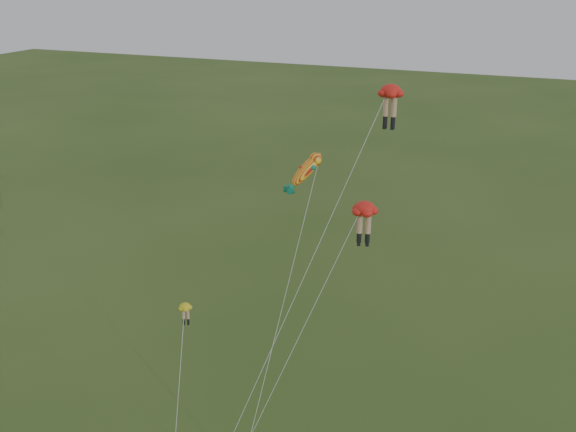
% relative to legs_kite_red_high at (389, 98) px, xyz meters
% --- Properties ---
extents(legs_kite_red_high, '(6.98, 12.47, 20.25)m').
position_rel_legs_kite_red_high_xyz_m(legs_kite_red_high, '(0.00, 0.00, 0.00)').
color(legs_kite_red_high, red).
rests_on(legs_kite_red_high, ground).
extents(legs_kite_red_mid, '(6.78, 5.92, 16.09)m').
position_rel_legs_kite_red_high_xyz_m(legs_kite_red_mid, '(1.09, -9.28, -4.11)').
color(legs_kite_red_mid, red).
rests_on(legs_kite_red_mid, ground).
extents(legs_kite_yellow, '(1.80, 5.20, 9.46)m').
position_rel_legs_kite_red_high_xyz_m(legs_kite_yellow, '(-8.15, -11.43, -10.93)').
color(legs_kite_yellow, gold).
rests_on(legs_kite_yellow, ground).
extents(fish_kite, '(2.39, 11.74, 16.25)m').
position_rel_legs_kite_red_high_xyz_m(fish_kite, '(-4.46, -2.14, -4.49)').
color(fish_kite, yellow).
rests_on(fish_kite, ground).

